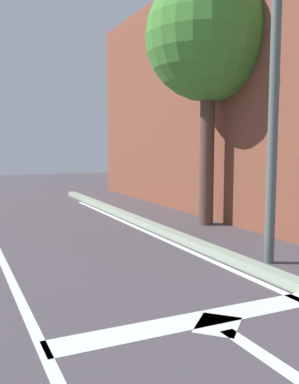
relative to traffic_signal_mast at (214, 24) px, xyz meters
name	(u,v)px	position (x,y,z in m)	size (l,w,h in m)	color
lane_line_center	(44,351)	(-2.83, -1.51, -3.65)	(0.12, 20.00, 0.01)	silver
stop_bar	(195,320)	(-1.17, -1.50, -3.65)	(3.31, 0.40, 0.01)	silver
lane_arrow_stem	(271,360)	(-1.01, -2.56, -3.65)	(0.16, 1.40, 0.01)	silver
lane_arrow_head	(218,325)	(-1.01, -1.71, -3.65)	(0.56, 0.44, 0.01)	silver
traffic_signal_mast	(214,24)	(0.00, 0.00, 0.00)	(5.01, 0.34, 5.31)	#55605D
roadside_tree	(209,39)	(2.02, 3.33, 0.70)	(2.95, 2.95, 5.87)	brown
building_block	(288,105)	(6.72, 5.82, -0.46)	(8.48, 11.77, 6.40)	brown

